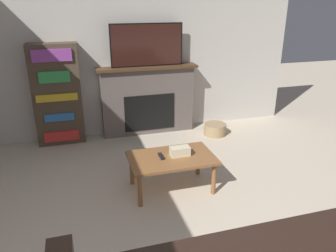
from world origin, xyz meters
TOP-DOWN VIEW (x-y plane):
  - wall_back at (0.00, 4.42)m, footprint 5.44×0.06m
  - fireplace at (0.27, 4.28)m, footprint 1.56×0.28m
  - tv at (0.27, 4.26)m, footprint 1.10×0.03m
  - coffee_table at (0.12, 2.51)m, footprint 0.95×0.59m
  - tissue_box at (0.22, 2.52)m, footprint 0.22×0.12m
  - remote_control at (0.01, 2.53)m, footprint 0.04×0.15m
  - bookshelf at (-1.09, 4.26)m, footprint 0.68×0.29m
  - storage_basket at (1.27, 3.86)m, footprint 0.36×0.36m

SIDE VIEW (x-z plane):
  - storage_basket at x=1.27m, z-range 0.00..0.18m
  - coffee_table at x=0.12m, z-range 0.15..0.56m
  - remote_control at x=0.01m, z-range 0.41..0.43m
  - tissue_box at x=0.22m, z-range 0.41..0.51m
  - fireplace at x=0.27m, z-range 0.00..1.09m
  - bookshelf at x=-1.09m, z-range 0.00..1.48m
  - wall_back at x=0.00m, z-range 0.00..2.70m
  - tv at x=0.27m, z-range 1.09..1.72m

